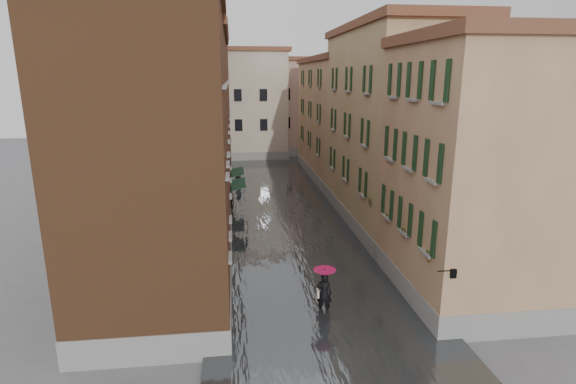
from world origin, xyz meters
TOP-DOWN VIEW (x-y plane):
  - ground at (0.00, 0.00)m, footprint 120.00×120.00m
  - floodwater at (0.00, 13.00)m, footprint 10.00×60.00m
  - building_left_near at (-7.00, -2.00)m, footprint 6.00×8.00m
  - building_left_mid at (-7.00, 9.00)m, footprint 6.00×14.00m
  - building_left_far at (-7.00, 24.00)m, footprint 6.00×16.00m
  - building_right_near at (7.00, -2.00)m, footprint 6.00×8.00m
  - building_right_mid at (7.00, 9.00)m, footprint 6.00×14.00m
  - building_right_far at (7.00, 24.00)m, footprint 6.00×16.00m
  - building_end_cream at (-3.00, 38.00)m, footprint 12.00×9.00m
  - building_end_pink at (6.00, 40.00)m, footprint 10.00×9.00m
  - awning_near at (-3.48, 11.30)m, footprint 1.09×3.23m
  - awning_far at (-3.48, 15.62)m, footprint 1.09×3.12m
  - wall_lantern at (4.33, -6.00)m, footprint 0.71×0.22m
  - window_planters at (4.12, -0.79)m, footprint 0.59×8.73m
  - pedestrian_main at (0.07, -3.10)m, footprint 1.02×1.02m
  - pedestrian_far at (-3.32, 20.33)m, footprint 0.94×0.84m

SIDE VIEW (x-z plane):
  - ground at x=0.00m, z-range 0.00..0.00m
  - floodwater at x=0.00m, z-range 0.00..0.20m
  - pedestrian_far at x=-3.32m, z-range 0.00..1.62m
  - pedestrian_main at x=0.07m, z-range 0.24..2.30m
  - awning_far at x=-3.48m, z-range 1.07..3.87m
  - awning_near at x=-3.48m, z-range 1.07..3.87m
  - wall_lantern at x=4.33m, z-range 2.83..3.18m
  - window_planters at x=4.12m, z-range 3.09..3.93m
  - building_right_near at x=7.00m, z-range 0.00..11.50m
  - building_right_far at x=7.00m, z-range 0.00..11.50m
  - building_end_pink at x=6.00m, z-range 0.00..12.00m
  - building_left_mid at x=-7.00m, z-range 0.00..12.50m
  - building_left_near at x=-7.00m, z-range 0.00..13.00m
  - building_right_mid at x=7.00m, z-range 0.00..13.00m
  - building_end_cream at x=-3.00m, z-range 0.00..13.00m
  - building_left_far at x=-7.00m, z-range 0.00..14.00m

